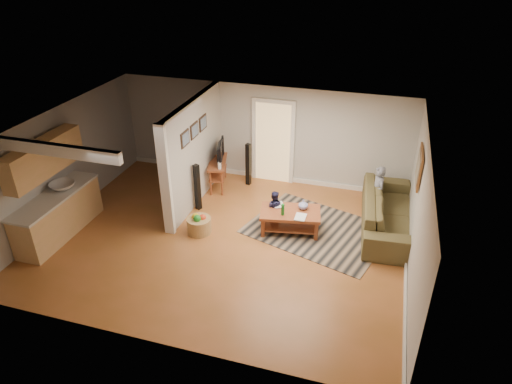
% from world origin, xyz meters
% --- Properties ---
extents(ground, '(7.50, 7.50, 0.00)m').
position_xyz_m(ground, '(0.00, 0.00, 0.00)').
color(ground, brown).
rests_on(ground, ground).
extents(room_shell, '(7.54, 6.02, 2.52)m').
position_xyz_m(room_shell, '(-1.07, 0.43, 1.46)').
color(room_shell, '#B7B4B0').
rests_on(room_shell, ground).
extents(area_rug, '(3.36, 2.85, 0.01)m').
position_xyz_m(area_rug, '(1.85, 0.88, 0.01)').
color(area_rug, black).
rests_on(area_rug, ground).
extents(sofa, '(1.29, 2.84, 0.81)m').
position_xyz_m(sofa, '(3.30, 1.43, 0.00)').
color(sofa, '#413220').
rests_on(sofa, ground).
extents(coffee_table, '(1.39, 0.96, 0.75)m').
position_xyz_m(coffee_table, '(1.29, 0.71, 0.39)').
color(coffee_table, maroon).
rests_on(coffee_table, ground).
extents(tv_console, '(0.70, 1.19, 0.96)m').
position_xyz_m(tv_console, '(-0.94, 2.20, 0.64)').
color(tv_console, maroon).
rests_on(tv_console, ground).
extents(speaker_left, '(0.15, 0.15, 1.15)m').
position_xyz_m(speaker_left, '(-1.00, 1.00, 0.57)').
color(speaker_left, black).
rests_on(speaker_left, ground).
extents(speaker_right, '(0.13, 0.13, 1.13)m').
position_xyz_m(speaker_right, '(-0.24, 2.52, 0.56)').
color(speaker_right, black).
rests_on(speaker_right, ground).
extents(toy_basket, '(0.53, 0.53, 0.47)m').
position_xyz_m(toy_basket, '(-0.60, 0.09, 0.19)').
color(toy_basket, olive).
rests_on(toy_basket, ground).
extents(child, '(0.45, 0.53, 1.24)m').
position_xyz_m(child, '(3.00, 1.87, 0.00)').
color(child, slate).
rests_on(child, ground).
extents(toddler, '(0.43, 0.35, 0.83)m').
position_xyz_m(toddler, '(0.87, 0.85, 0.00)').
color(toddler, '#1E1D3E').
rests_on(toddler, ground).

